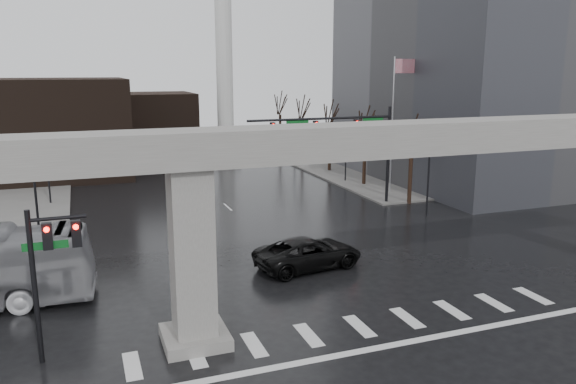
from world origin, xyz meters
name	(u,v)px	position (x,y,z in m)	size (l,w,h in m)	color
ground	(349,317)	(0.00, 0.00, 0.00)	(160.00, 160.00, 0.00)	black
sidewalk_ne	(410,162)	(26.00, 36.00, 0.07)	(28.00, 36.00, 0.15)	slate
elevated_guideway	(379,165)	(1.26, 0.00, 6.88)	(48.00, 2.60, 8.70)	gray
building_far_left	(47,128)	(-14.00, 42.00, 5.00)	(16.00, 14.00, 10.00)	black
building_far_mid	(153,125)	(-2.00, 52.00, 4.00)	(10.00, 10.00, 8.00)	black
smokestack	(224,48)	(6.00, 46.00, 13.35)	(3.60, 3.60, 30.00)	silver
signal_mast_arm	(347,135)	(8.99, 18.80, 5.83)	(12.12, 0.43, 8.00)	black
signal_left_pole	(48,259)	(-12.25, 0.50, 4.07)	(2.30, 0.30, 6.00)	black
flagpole_assembly	(396,109)	(15.29, 22.00, 7.53)	(2.06, 0.12, 12.00)	silver
lamp_right_0	(429,171)	(13.50, 14.00, 3.47)	(1.22, 0.32, 5.11)	black
lamp_right_1	(346,147)	(13.50, 28.00, 3.47)	(1.22, 0.32, 5.11)	black
lamp_right_2	(295,132)	(13.50, 42.00, 3.47)	(1.22, 0.32, 5.11)	black
lamp_left_0	(36,200)	(-13.50, 14.00, 3.47)	(1.22, 0.32, 5.11)	black
lamp_left_1	(47,163)	(-13.50, 28.00, 3.47)	(1.22, 0.32, 5.11)	black
lamp_left_2	(53,142)	(-13.50, 42.00, 3.47)	(1.22, 0.32, 5.11)	black
tree_right_0	(411,170)	(14.53, 18.02, 2.79)	(1.09, 1.58, 7.50)	black
tree_right_1	(365,156)	(14.53, 26.02, 2.85)	(1.09, 1.61, 7.67)	black
tree_right_2	(330,145)	(14.53, 34.02, 2.91)	(1.10, 1.63, 7.85)	black
tree_right_3	(302,136)	(14.53, 42.02, 2.98)	(1.11, 1.66, 8.02)	black
tree_right_4	(280,129)	(14.53, 50.02, 3.04)	(1.12, 1.69, 8.19)	black
pickup_truck	(309,253)	(0.74, 6.61, 0.86)	(2.85, 6.18, 1.72)	black
far_car	(200,193)	(-1.68, 24.57, 0.77)	(1.83, 4.55, 1.55)	black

